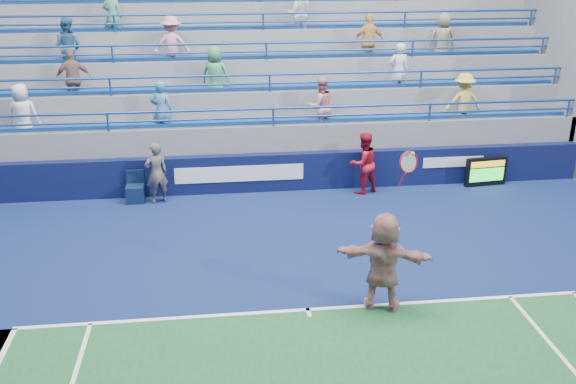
{
  "coord_description": "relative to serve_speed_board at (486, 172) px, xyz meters",
  "views": [
    {
      "loc": [
        -1.66,
        -10.59,
        6.65
      ],
      "look_at": [
        -0.09,
        2.5,
        1.5
      ],
      "focal_mm": 40.0,
      "sensor_mm": 36.0,
      "label": 1
    }
  ],
  "objects": [
    {
      "name": "serve_speed_board",
      "position": [
        0.0,
        0.0,
        0.0
      ],
      "size": [
        1.26,
        0.27,
        0.86
      ],
      "color": "black",
      "rests_on": "ground"
    },
    {
      "name": "tennis_player",
      "position": [
        -4.69,
        -6.17,
        0.56
      ],
      "size": [
        1.93,
        1.12,
        3.18
      ],
      "color": "silver",
      "rests_on": "ground"
    },
    {
      "name": "line_judge",
      "position": [
        -9.38,
        -0.18,
        0.42
      ],
      "size": [
        0.73,
        0.62,
        1.7
      ],
      "primitive_type": "imported",
      "rotation": [
        0.0,
        0.0,
        3.54
      ],
      "color": "#15173A",
      "rests_on": "ground"
    },
    {
      "name": "bleacher_stand",
      "position": [
        -6.14,
        4.14,
        1.11
      ],
      "size": [
        18.0,
        5.6,
        6.13
      ],
      "color": "slate",
      "rests_on": "ground"
    },
    {
      "name": "judge_chair",
      "position": [
        -9.99,
        -0.06,
        -0.16
      ],
      "size": [
        0.48,
        0.48,
        0.86
      ],
      "color": "#0C1A3A",
      "rests_on": "ground"
    },
    {
      "name": "ground",
      "position": [
        -6.13,
        -6.13,
        -0.43
      ],
      "size": [
        120.0,
        120.0,
        0.0
      ],
      "primitive_type": "plane",
      "color": "#333538"
    },
    {
      "name": "ball_girl",
      "position": [
        -3.67,
        -0.11,
        0.45
      ],
      "size": [
        1.05,
        0.95,
        1.76
      ],
      "primitive_type": "imported",
      "rotation": [
        0.0,
        0.0,
        3.53
      ],
      "color": "#AA1328",
      "rests_on": "ground"
    },
    {
      "name": "sponsor_wall",
      "position": [
        -6.13,
        0.37,
        0.12
      ],
      "size": [
        18.0,
        0.32,
        1.1
      ],
      "color": "#0A1139",
      "rests_on": "ground"
    }
  ]
}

